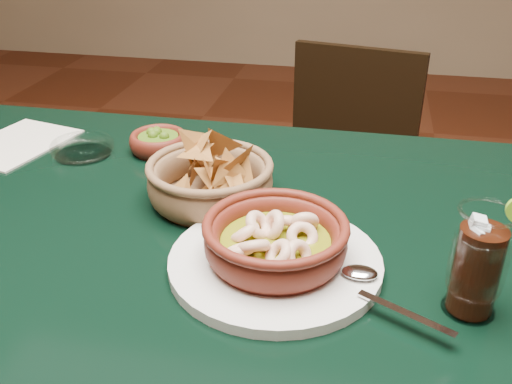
% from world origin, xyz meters
% --- Properties ---
extents(dining_table, '(1.20, 0.80, 0.75)m').
position_xyz_m(dining_table, '(0.00, 0.00, 0.65)').
color(dining_table, black).
rests_on(dining_table, ground).
extents(dining_chair, '(0.45, 0.45, 0.83)m').
position_xyz_m(dining_chair, '(0.23, 0.70, 0.46)').
color(dining_chair, black).
rests_on(dining_chair, ground).
extents(shrimp_plate, '(0.38, 0.29, 0.08)m').
position_xyz_m(shrimp_plate, '(0.19, -0.12, 0.78)').
color(shrimp_plate, silver).
rests_on(shrimp_plate, dining_table).
extents(chip_basket, '(0.24, 0.24, 0.16)m').
position_xyz_m(chip_basket, '(0.05, 0.05, 0.79)').
color(chip_basket, brown).
rests_on(chip_basket, dining_table).
extents(guacamole_ramekin, '(0.13, 0.13, 0.04)m').
position_xyz_m(guacamole_ramekin, '(-0.11, 0.22, 0.77)').
color(guacamole_ramekin, '#541A10').
rests_on(guacamole_ramekin, dining_table).
extents(cola_drink, '(0.14, 0.14, 0.16)m').
position_xyz_m(cola_drink, '(0.44, -0.16, 0.82)').
color(cola_drink, white).
rests_on(cola_drink, dining_table).
extents(glass_ashtray, '(0.13, 0.13, 0.03)m').
position_xyz_m(glass_ashtray, '(-0.25, 0.17, 0.76)').
color(glass_ashtray, white).
rests_on(glass_ashtray, dining_table).
extents(paper_menu, '(0.21, 0.25, 0.00)m').
position_xyz_m(paper_menu, '(-0.40, 0.19, 0.75)').
color(paper_menu, beige).
rests_on(paper_menu, dining_table).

